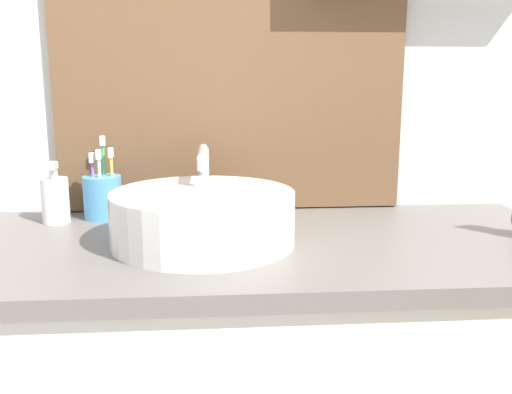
{
  "coord_description": "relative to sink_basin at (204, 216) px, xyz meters",
  "views": [
    {
      "loc": [
        -0.11,
        -0.79,
        1.19
      ],
      "look_at": [
        -0.03,
        0.26,
        0.96
      ],
      "focal_mm": 40.0,
      "sensor_mm": 36.0,
      "label": 1
    }
  ],
  "objects": [
    {
      "name": "toothbrush_holder",
      "position": [
        -0.24,
        0.22,
        -0.0
      ],
      "size": [
        0.09,
        0.09,
        0.19
      ],
      "color": "#4C93C6",
      "rests_on": "vanity_counter"
    },
    {
      "name": "wall_back",
      "position": [
        0.15,
        0.32,
        0.38
      ],
      "size": [
        3.2,
        0.18,
        2.5
      ],
      "color": "silver",
      "rests_on": "ground_plane"
    },
    {
      "name": "sink_basin",
      "position": [
        0.0,
        0.0,
        0.0
      ],
      "size": [
        0.36,
        0.42,
        0.17
      ],
      "color": "white",
      "rests_on": "vanity_counter"
    },
    {
      "name": "soap_dispenser",
      "position": [
        -0.33,
        0.18,
        -0.0
      ],
      "size": [
        0.06,
        0.06,
        0.14
      ],
      "color": "white",
      "rests_on": "vanity_counter"
    }
  ]
}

